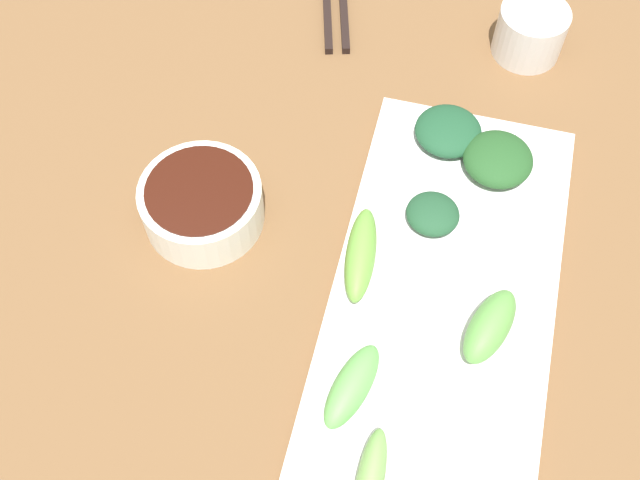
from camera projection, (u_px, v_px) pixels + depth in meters
The scene contains 10 objects.
tabletop at pixel (312, 264), 0.68m from camera, with size 2.10×2.10×0.02m, color brown.
sauce_bowl at pixel (202, 203), 0.67m from camera, with size 0.11×0.11×0.04m.
serving_plate at pixel (443, 297), 0.65m from camera, with size 0.18×0.39×0.01m, color white.
broccoli_leafy_0 at pixel (433, 214), 0.67m from camera, with size 0.05×0.05×0.02m, color #1F492C.
broccoli_leafy_1 at pixel (448, 131), 0.71m from camera, with size 0.06×0.06×0.02m, color #1C4A2C.
broccoli_stalk_2 at pixel (352, 386), 0.59m from camera, with size 0.03×0.07×0.03m, color #62AE52.
broccoli_stalk_3 at pixel (490, 326), 0.61m from camera, with size 0.03×0.07×0.03m, color #5EA047.
broccoli_leafy_4 at pixel (498, 159), 0.70m from camera, with size 0.06×0.06×0.02m, color #234F23.
broccoli_stalk_5 at pixel (361, 254), 0.64m from camera, with size 0.03×0.09×0.03m, color #68A63E.
tea_cup at pixel (530, 32), 0.77m from camera, with size 0.07×0.07×0.05m, color silver.
Camera 1 is at (0.09, -0.31, 0.61)m, focal length 43.41 mm.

